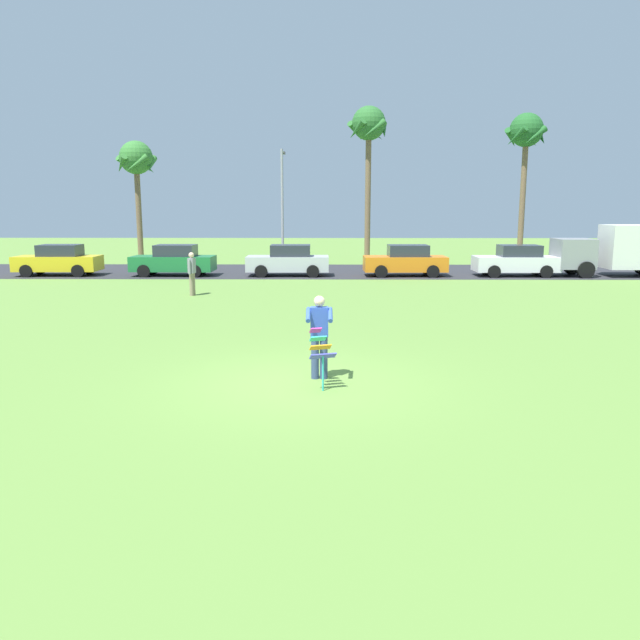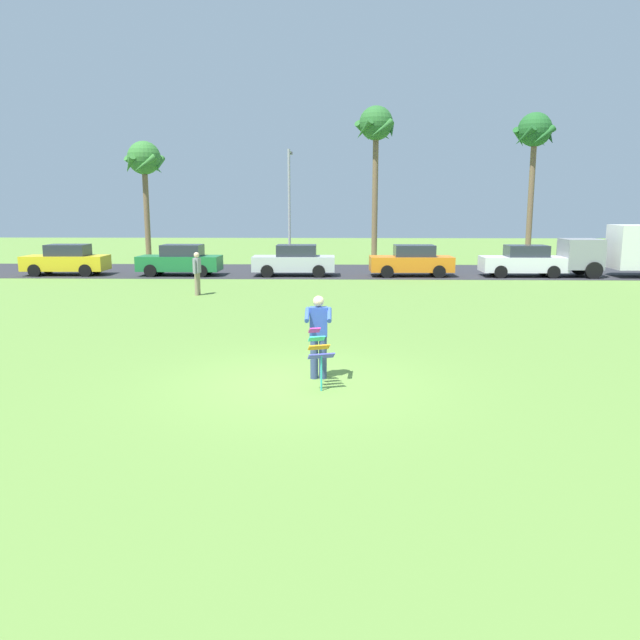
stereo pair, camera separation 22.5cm
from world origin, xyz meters
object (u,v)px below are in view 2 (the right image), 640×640
(palm_tree_left_near, at_px, (144,163))
(person_walker_near, at_px, (197,272))
(palm_tree_right_near, at_px, (376,131))
(parked_car_green, at_px, (180,261))
(kite_held, at_px, (319,349))
(parked_car_orange, at_px, (412,261))
(person_kite_flyer, at_px, (319,334))
(parked_car_yellow, at_px, (66,260))
(parked_car_silver, at_px, (294,261))
(parked_truck_grey_van, at_px, (639,249))
(parked_car_white, at_px, (523,261))
(streetlight_pole, at_px, (289,199))
(palm_tree_centre_far, at_px, (534,137))

(palm_tree_left_near, height_order, person_walker_near, palm_tree_left_near)
(palm_tree_right_near, bearing_deg, parked_car_green, -141.61)
(kite_held, bearing_deg, parked_car_orange, 78.46)
(person_kite_flyer, xyz_separation_m, palm_tree_right_near, (2.70, 27.81, 7.24))
(parked_car_yellow, xyz_separation_m, parked_car_silver, (11.91, -0.00, 0.00))
(palm_tree_right_near, distance_m, person_walker_near, 18.93)
(parked_car_silver, xyz_separation_m, parked_truck_grey_van, (17.44, -0.00, 0.64))
(parked_car_orange, xyz_separation_m, parked_car_white, (5.68, -0.00, 0.00))
(parked_car_silver, bearing_deg, kite_held, -84.61)
(palm_tree_right_near, bearing_deg, parked_car_yellow, -153.24)
(parked_car_yellow, relative_size, parked_car_green, 1.00)
(palm_tree_right_near, bearing_deg, parked_truck_grey_van, -32.85)
(parked_car_orange, bearing_deg, palm_tree_right_near, 99.96)
(palm_tree_left_near, relative_size, palm_tree_right_near, 0.79)
(person_walker_near, bearing_deg, kite_held, -67.72)
(person_kite_flyer, bearing_deg, streetlight_pole, 95.71)
(parked_car_orange, bearing_deg, parked_car_silver, -180.00)
(kite_held, height_order, parked_car_yellow, parked_car_yellow)
(parked_car_green, bearing_deg, parked_car_orange, 0.01)
(kite_held, xyz_separation_m, parked_car_green, (-7.83, 20.20, -0.01))
(palm_tree_left_near, relative_size, streetlight_pole, 1.09)
(parked_car_white, xyz_separation_m, person_walker_near, (-15.11, -7.25, 0.16))
(palm_tree_centre_far, bearing_deg, person_kite_flyer, -114.11)
(parked_car_green, distance_m, palm_tree_right_near, 15.30)
(kite_held, height_order, palm_tree_left_near, palm_tree_left_near)
(palm_tree_right_near, bearing_deg, person_kite_flyer, -95.53)
(parked_car_orange, xyz_separation_m, streetlight_pole, (-6.82, 7.15, 3.22))
(kite_held, relative_size, parked_car_white, 0.28)
(parked_car_orange, distance_m, streetlight_pole, 10.40)
(parked_car_yellow, xyz_separation_m, person_walker_near, (8.51, -7.25, 0.16))
(parked_car_green, height_order, streetlight_pole, streetlight_pole)
(parked_car_yellow, xyz_separation_m, streetlight_pole, (11.12, 7.15, 3.22))
(parked_car_white, bearing_deg, person_kite_flyer, -116.76)
(parked_car_yellow, distance_m, person_walker_near, 11.18)
(person_kite_flyer, height_order, palm_tree_centre_far, palm_tree_centre_far)
(parked_car_green, xyz_separation_m, parked_car_white, (17.63, 0.00, 0.00))
(streetlight_pole, distance_m, person_walker_near, 14.95)
(parked_car_silver, distance_m, person_walker_near, 8.01)
(palm_tree_right_near, relative_size, streetlight_pole, 1.39)
(person_kite_flyer, xyz_separation_m, parked_car_yellow, (-13.78, 19.50, -0.18))
(palm_tree_left_near, bearing_deg, parked_car_white, -21.37)
(parked_car_orange, relative_size, parked_car_white, 1.01)
(parked_car_yellow, height_order, parked_truck_grey_van, parked_truck_grey_van)
(parked_car_silver, relative_size, person_walker_near, 2.44)
(parked_car_yellow, bearing_deg, palm_tree_centre_far, 18.36)
(parked_car_green, height_order, parked_car_silver, same)
(parked_car_yellow, height_order, palm_tree_left_near, palm_tree_left_near)
(kite_held, bearing_deg, palm_tree_left_near, 112.82)
(parked_car_silver, distance_m, palm_tree_centre_far, 18.39)
(person_kite_flyer, distance_m, streetlight_pole, 26.96)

